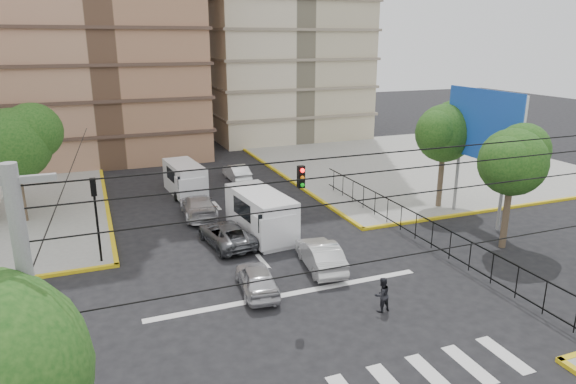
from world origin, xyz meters
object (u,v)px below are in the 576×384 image
van_left_lane (186,180)px  van_right_lane (262,216)px  car_white_front_right (320,255)px  pedestrian_crosswalk (382,295)px  traffic_light_nw (95,206)px  car_silver_front_left (257,279)px

van_left_lane → van_right_lane: bearing=-81.5°
van_left_lane → car_white_front_right: bearing=-81.5°
van_right_lane → car_white_front_right: bearing=-82.0°
van_right_lane → pedestrian_crosswalk: (1.93, -9.98, -0.48)m
van_left_lane → pedestrian_crosswalk: van_left_lane is taller
traffic_light_nw → car_silver_front_left: size_ratio=1.15×
van_right_lane → car_silver_front_left: size_ratio=1.54×
van_left_lane → car_silver_front_left: (0.15, -16.42, -0.46)m
traffic_light_nw → car_white_front_right: bearing=-24.1°
pedestrian_crosswalk → car_silver_front_left: bearing=-47.4°
van_left_lane → car_white_front_right: 15.67m
car_silver_front_left → pedestrian_crosswalk: 5.64m
van_right_lane → pedestrian_crosswalk: van_right_lane is taller
van_left_lane → car_white_front_right: van_left_lane is taller
car_silver_front_left → car_white_front_right: bearing=-155.3°
car_silver_front_left → pedestrian_crosswalk: (4.36, -3.58, 0.11)m
traffic_light_nw → pedestrian_crosswalk: traffic_light_nw is taller
traffic_light_nw → car_silver_front_left: 9.07m
van_left_lane → car_silver_front_left: van_left_lane is taller
pedestrian_crosswalk → car_white_front_right: bearing=-90.8°
van_right_lane → pedestrian_crosswalk: bearing=-85.4°
van_left_lane → car_silver_front_left: 16.43m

